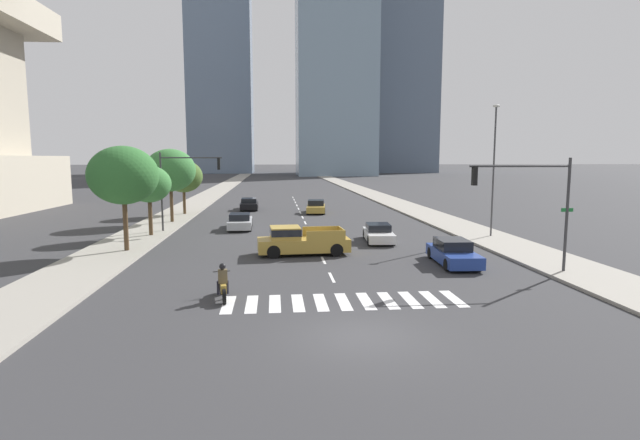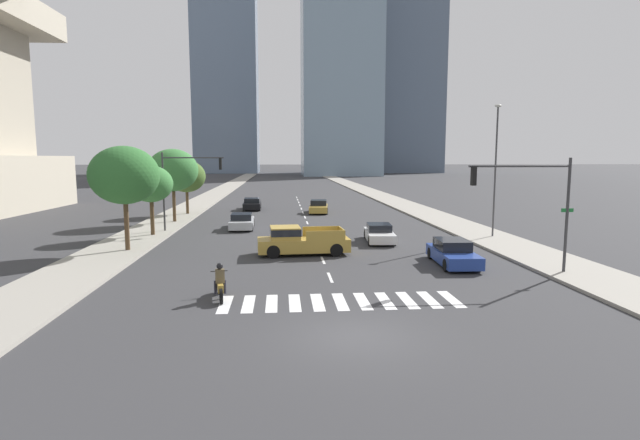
{
  "view_description": "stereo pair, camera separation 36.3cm",
  "coord_description": "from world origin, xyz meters",
  "px_view_note": "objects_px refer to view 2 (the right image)",
  "views": [
    {
      "loc": [
        -2.68,
        -14.97,
        5.65
      ],
      "look_at": [
        0.0,
        13.84,
        2.0
      ],
      "focal_mm": 27.76,
      "sensor_mm": 36.0,
      "label": 1
    },
    {
      "loc": [
        -2.32,
        -15.0,
        5.65
      ],
      "look_at": [
        0.0,
        13.84,
        2.0
      ],
      "focal_mm": 27.76,
      "sensor_mm": 36.0,
      "label": 2
    }
  ],
  "objects_px": {
    "street_tree_nearest": "(124,175)",
    "traffic_signal_near": "(530,193)",
    "motorcycle_lead": "(220,285)",
    "street_tree_second": "(151,184)",
    "sedan_black_2": "(252,204)",
    "sedan_blue_3": "(453,253)",
    "sedan_gold_0": "(319,207)",
    "sedan_white_1": "(379,234)",
    "street_lamp_east": "(496,162)",
    "street_tree_fourth": "(186,176)",
    "pickup_truck": "(299,241)",
    "sedan_silver_4": "(242,222)",
    "street_tree_third": "(173,170)",
    "traffic_signal_far": "(186,177)"
  },
  "relations": [
    {
      "from": "sedan_silver_4",
      "to": "street_tree_fourth",
      "type": "relative_size",
      "value": 0.85
    },
    {
      "from": "street_tree_second",
      "to": "street_tree_fourth",
      "type": "height_order",
      "value": "street_tree_fourth"
    },
    {
      "from": "sedan_silver_4",
      "to": "pickup_truck",
      "type": "bearing_deg",
      "value": -160.32
    },
    {
      "from": "sedan_white_1",
      "to": "sedan_silver_4",
      "type": "height_order",
      "value": "sedan_silver_4"
    },
    {
      "from": "traffic_signal_far",
      "to": "motorcycle_lead",
      "type": "bearing_deg",
      "value": -75.83
    },
    {
      "from": "motorcycle_lead",
      "to": "street_tree_second",
      "type": "bearing_deg",
      "value": 12.84
    },
    {
      "from": "street_lamp_east",
      "to": "street_tree_fourth",
      "type": "relative_size",
      "value": 1.74
    },
    {
      "from": "sedan_black_2",
      "to": "street_tree_nearest",
      "type": "xyz_separation_m",
      "value": [
        -6.1,
        -24.18,
        4.02
      ]
    },
    {
      "from": "sedan_black_2",
      "to": "street_tree_nearest",
      "type": "bearing_deg",
      "value": 164.95
    },
    {
      "from": "sedan_gold_0",
      "to": "sedan_white_1",
      "type": "bearing_deg",
      "value": 14.44
    },
    {
      "from": "motorcycle_lead",
      "to": "pickup_truck",
      "type": "bearing_deg",
      "value": -31.07
    },
    {
      "from": "traffic_signal_far",
      "to": "street_tree_third",
      "type": "bearing_deg",
      "value": 111.01
    },
    {
      "from": "sedan_gold_0",
      "to": "sedan_blue_3",
      "type": "relative_size",
      "value": 0.94
    },
    {
      "from": "sedan_silver_4",
      "to": "sedan_white_1",
      "type": "bearing_deg",
      "value": -126.46
    },
    {
      "from": "traffic_signal_near",
      "to": "traffic_signal_far",
      "type": "xyz_separation_m",
      "value": [
        -18.91,
        15.51,
        0.23
      ]
    },
    {
      "from": "sedan_blue_3",
      "to": "pickup_truck",
      "type": "bearing_deg",
      "value": -109.82
    },
    {
      "from": "traffic_signal_near",
      "to": "motorcycle_lead",
      "type": "bearing_deg",
      "value": 11.42
    },
    {
      "from": "sedan_white_1",
      "to": "street_lamp_east",
      "type": "distance_m",
      "value": 9.6
    },
    {
      "from": "sedan_black_2",
      "to": "sedan_blue_3",
      "type": "bearing_deg",
      "value": -158.11
    },
    {
      "from": "street_tree_nearest",
      "to": "sedan_black_2",
      "type": "bearing_deg",
      "value": 75.83
    },
    {
      "from": "pickup_truck",
      "to": "sedan_blue_3",
      "type": "distance_m",
      "value": 8.74
    },
    {
      "from": "sedan_black_2",
      "to": "street_tree_third",
      "type": "xyz_separation_m",
      "value": [
        -6.1,
        -10.79,
        3.99
      ]
    },
    {
      "from": "traffic_signal_near",
      "to": "street_lamp_east",
      "type": "distance_m",
      "value": 11.4
    },
    {
      "from": "street_lamp_east",
      "to": "street_tree_fourth",
      "type": "distance_m",
      "value": 29.09
    },
    {
      "from": "sedan_white_1",
      "to": "motorcycle_lead",
      "type": "bearing_deg",
      "value": -30.53
    },
    {
      "from": "street_tree_nearest",
      "to": "traffic_signal_near",
      "type": "bearing_deg",
      "value": -19.83
    },
    {
      "from": "street_tree_fourth",
      "to": "sedan_silver_4",
      "type": "bearing_deg",
      "value": -58.74
    },
    {
      "from": "sedan_blue_3",
      "to": "street_lamp_east",
      "type": "xyz_separation_m",
      "value": [
        5.81,
        8.23,
        4.73
      ]
    },
    {
      "from": "street_tree_fourth",
      "to": "sedan_white_1",
      "type": "bearing_deg",
      "value": -47.0
    },
    {
      "from": "motorcycle_lead",
      "to": "street_tree_nearest",
      "type": "relative_size",
      "value": 0.34
    },
    {
      "from": "sedan_gold_0",
      "to": "street_lamp_east",
      "type": "relative_size",
      "value": 0.48
    },
    {
      "from": "sedan_white_1",
      "to": "sedan_silver_4",
      "type": "bearing_deg",
      "value": -120.87
    },
    {
      "from": "sedan_white_1",
      "to": "traffic_signal_far",
      "type": "relative_size",
      "value": 0.75
    },
    {
      "from": "motorcycle_lead",
      "to": "street_tree_fourth",
      "type": "bearing_deg",
      "value": 3.19
    },
    {
      "from": "sedan_white_1",
      "to": "sedan_blue_3",
      "type": "relative_size",
      "value": 0.96
    },
    {
      "from": "motorcycle_lead",
      "to": "street_lamp_east",
      "type": "relative_size",
      "value": 0.23
    },
    {
      "from": "motorcycle_lead",
      "to": "street_lamp_east",
      "type": "height_order",
      "value": "street_lamp_east"
    },
    {
      "from": "sedan_black_2",
      "to": "street_lamp_east",
      "type": "xyz_separation_m",
      "value": [
        18.03,
        -20.87,
        4.74
      ]
    },
    {
      "from": "sedan_silver_4",
      "to": "street_lamp_east",
      "type": "xyz_separation_m",
      "value": [
        18.03,
        -6.12,
        4.76
      ]
    },
    {
      "from": "traffic_signal_far",
      "to": "pickup_truck",
      "type": "bearing_deg",
      "value": -49.37
    },
    {
      "from": "pickup_truck",
      "to": "sedan_silver_4",
      "type": "bearing_deg",
      "value": -72.82
    },
    {
      "from": "sedan_white_1",
      "to": "street_lamp_east",
      "type": "bearing_deg",
      "value": 100.24
    },
    {
      "from": "pickup_truck",
      "to": "street_tree_third",
      "type": "xyz_separation_m",
      "value": [
        -10.25,
        14.96,
        3.77
      ]
    },
    {
      "from": "traffic_signal_far",
      "to": "street_tree_second",
      "type": "distance_m",
      "value": 2.93
    },
    {
      "from": "motorcycle_lead",
      "to": "sedan_silver_4",
      "type": "relative_size",
      "value": 0.47
    },
    {
      "from": "sedan_blue_3",
      "to": "street_lamp_east",
      "type": "bearing_deg",
      "value": 147.57
    },
    {
      "from": "sedan_gold_0",
      "to": "traffic_signal_far",
      "type": "xyz_separation_m",
      "value": [
        -11.01,
        -12.43,
        3.61
      ]
    },
    {
      "from": "street_lamp_east",
      "to": "sedan_gold_0",
      "type": "bearing_deg",
      "value": 122.86
    },
    {
      "from": "street_tree_fourth",
      "to": "traffic_signal_near",
      "type": "bearing_deg",
      "value": -52.18
    },
    {
      "from": "sedan_white_1",
      "to": "street_tree_third",
      "type": "distance_m",
      "value": 19.65
    }
  ]
}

